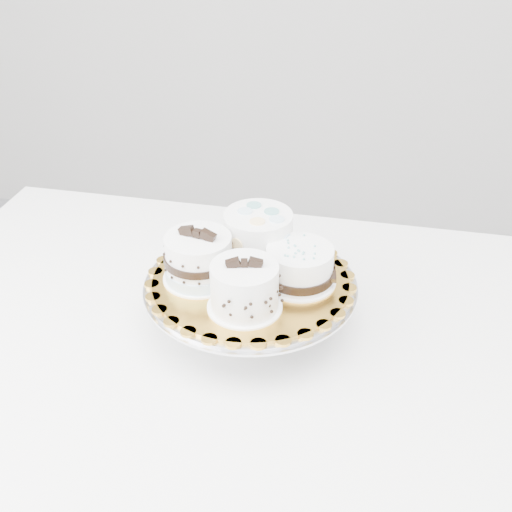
# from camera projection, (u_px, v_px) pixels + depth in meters

# --- Properties ---
(table) EXTENTS (1.31, 0.92, 0.75)m
(table) POSITION_uv_depth(u_px,v_px,m) (261.00, 378.00, 1.03)
(table) COLOR white
(table) RESTS_ON floor
(cake_stand) EXTENTS (0.33, 0.33, 0.09)m
(cake_stand) POSITION_uv_depth(u_px,v_px,m) (251.00, 296.00, 0.99)
(cake_stand) COLOR gray
(cake_stand) RESTS_ON table
(cake_board) EXTENTS (0.39, 0.39, 0.00)m
(cake_board) POSITION_uv_depth(u_px,v_px,m) (251.00, 280.00, 0.98)
(cake_board) COLOR gold
(cake_board) RESTS_ON cake_stand
(cake_swirl) EXTENTS (0.11, 0.11, 0.09)m
(cake_swirl) POSITION_uv_depth(u_px,v_px,m) (245.00, 288.00, 0.90)
(cake_swirl) COLOR white
(cake_swirl) RESTS_ON cake_board
(cake_banded) EXTENTS (0.12, 0.12, 0.09)m
(cake_banded) POSITION_uv_depth(u_px,v_px,m) (199.00, 260.00, 0.96)
(cake_banded) COLOR white
(cake_banded) RESTS_ON cake_board
(cake_dots) EXTENTS (0.13, 0.13, 0.08)m
(cake_dots) POSITION_uv_depth(u_px,v_px,m) (258.00, 236.00, 1.01)
(cake_dots) COLOR white
(cake_dots) RESTS_ON cake_board
(cake_ribbon) EXTENTS (0.12, 0.11, 0.06)m
(cake_ribbon) POSITION_uv_depth(u_px,v_px,m) (300.00, 267.00, 0.96)
(cake_ribbon) COLOR white
(cake_ribbon) RESTS_ON cake_board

